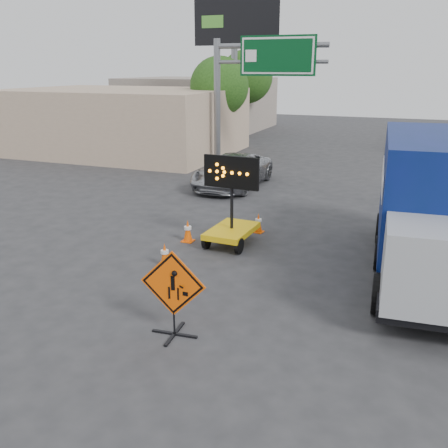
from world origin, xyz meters
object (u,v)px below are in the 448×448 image
Objects in this scene: construction_sign at (173,292)px; pickup_truck at (233,171)px; box_truck at (429,215)px; arrow_board at (232,225)px.

construction_sign reaches higher than pickup_truck.
construction_sign is at bearing -136.26° from box_truck.
pickup_truck is at bearing 100.64° from construction_sign.
construction_sign is 0.35× the size of pickup_truck.
arrow_board is 0.53× the size of pickup_truck.
construction_sign is at bearing -78.55° from arrow_board.
pickup_truck is at bearing 132.78° from box_truck.
pickup_truck is (-2.76, 7.42, 0.11)m from arrow_board.
box_truck reaches higher than arrow_board.
arrow_board is at bearing 171.94° from box_truck.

